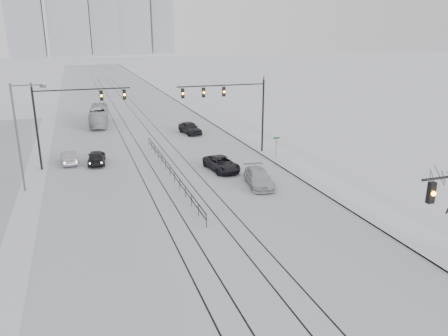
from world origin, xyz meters
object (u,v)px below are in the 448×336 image
(sedan_sb_outer, at_px, (68,157))
(sedan_nb_far, at_px, (190,128))
(sedan_nb_front, at_px, (222,164))
(sedan_nb_right, at_px, (259,178))
(box_truck, at_px, (99,116))
(sedan_sb_inner, at_px, (97,157))

(sedan_sb_outer, relative_size, sedan_nb_far, 0.87)
(sedan_sb_outer, relative_size, sedan_nb_front, 0.82)
(sedan_sb_outer, xyz_separation_m, sedan_nb_front, (14.06, -7.18, 0.01))
(sedan_sb_outer, bearing_deg, sedan_nb_right, 136.45)
(box_truck, bearing_deg, sedan_sb_outer, 83.53)
(sedan_sb_outer, bearing_deg, sedan_nb_front, 147.75)
(sedan_sb_outer, xyz_separation_m, box_truck, (4.20, 19.36, 0.70))
(box_truck, bearing_deg, sedan_nb_right, 115.71)
(sedan_sb_outer, relative_size, sedan_nb_right, 0.82)
(sedan_nb_front, height_order, sedan_nb_right, sedan_nb_right)
(sedan_sb_outer, height_order, sedan_nb_front, sedan_nb_front)
(sedan_nb_right, distance_m, sedan_nb_far, 22.01)
(sedan_sb_inner, bearing_deg, sedan_sb_outer, -14.94)
(sedan_nb_right, bearing_deg, sedan_sb_outer, 150.78)
(sedan_sb_inner, height_order, sedan_nb_front, sedan_sb_inner)
(sedan_nb_front, bearing_deg, box_truck, 103.51)
(sedan_sb_inner, height_order, box_truck, box_truck)
(box_truck, bearing_deg, sedan_nb_far, 144.06)
(sedan_sb_inner, bearing_deg, sedan_nb_right, 143.78)
(sedan_nb_front, bearing_deg, sedan_sb_inner, 144.52)
(sedan_sb_inner, xyz_separation_m, sedan_nb_right, (13.03, -11.46, -0.01))
(sedan_nb_front, distance_m, sedan_nb_far, 16.77)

